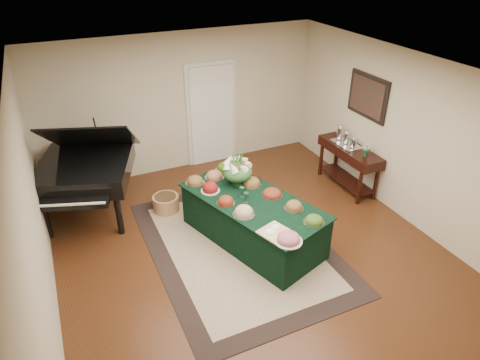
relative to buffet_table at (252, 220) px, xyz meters
name	(u,v)px	position (x,y,z in m)	size (l,w,h in m)	color
ground	(248,248)	(-0.15, -0.17, -0.37)	(6.00, 6.00, 0.00)	black
area_rug	(238,245)	(-0.27, -0.06, -0.36)	(2.56, 3.58, 0.01)	black
kitchen_doorway	(212,115)	(0.45, 2.80, 0.65)	(1.05, 0.07, 2.10)	silver
buffet_table	(252,220)	(0.00, 0.00, 0.00)	(1.74, 2.51, 0.73)	black
food_platters	(246,194)	(-0.06, 0.12, 0.41)	(1.44, 2.45, 0.13)	silver
cutting_board	(274,230)	(-0.09, -0.84, 0.40)	(0.47, 0.47, 0.10)	tan
green_goblets	(244,195)	(-0.12, 0.06, 0.45)	(0.08, 0.24, 0.18)	#153623
floral_centerpiece	(238,168)	(-0.01, 0.53, 0.64)	(0.48, 0.48, 0.48)	#153623
grand_piano	(85,169)	(-2.16, 1.77, 0.51)	(1.93, 2.04, 1.76)	black
wicker_basket	(166,203)	(-1.00, 1.36, -0.23)	(0.45, 0.45, 0.28)	#9C6A3E
mahogany_sideboard	(349,156)	(2.34, 0.74, 0.27)	(0.45, 1.40, 0.83)	black
tea_service	(346,138)	(2.34, 0.90, 0.57)	(0.34, 0.58, 0.30)	silver
pink_bouquet	(366,149)	(2.34, 0.33, 0.59)	(0.16, 0.16, 0.20)	#153623
wall_painting	(368,96)	(2.56, 0.74, 1.38)	(0.05, 0.95, 0.75)	black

